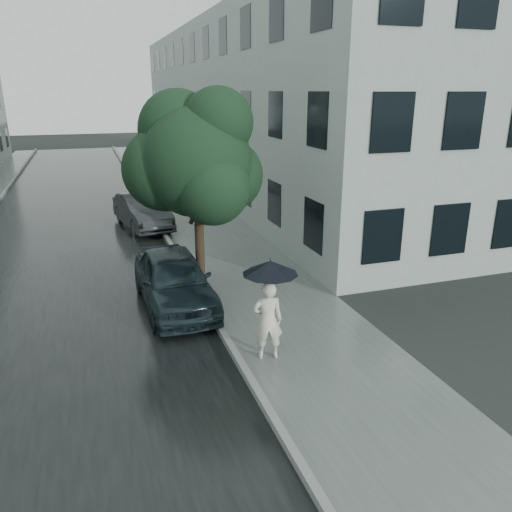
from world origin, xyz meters
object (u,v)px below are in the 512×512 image
object	(u,v)px
pedestrian	(268,320)
car_far	(142,211)
street_tree	(196,160)
lamp_post	(161,158)
car_near	(174,279)

from	to	relation	value
pedestrian	car_far	world-z (taller)	pedestrian
car_far	street_tree	bearing A→B (deg)	-94.15
car_far	pedestrian	bearing A→B (deg)	-93.58
street_tree	lamp_post	distance (m)	8.06
street_tree	car_near	bearing A→B (deg)	-136.55
car_far	lamp_post	bearing A→B (deg)	19.77
pedestrian	street_tree	bearing A→B (deg)	-71.01
car_near	car_far	world-z (taller)	car_near
lamp_post	car_far	world-z (taller)	lamp_post
pedestrian	street_tree	size ratio (longest dim) A/B	0.31
pedestrian	street_tree	xyz separation A→B (m)	(-0.53, 4.11, 2.80)
pedestrian	car_near	xyz separation A→B (m)	(-1.39, 3.30, -0.13)
pedestrian	car_far	size ratio (longest dim) A/B	0.41
lamp_post	car_far	xyz separation A→B (m)	(-0.98, -0.56, -2.02)
street_tree	lamp_post	xyz separation A→B (m)	(0.23, 8.00, -0.95)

